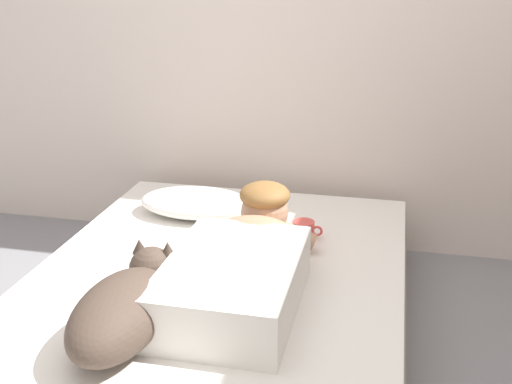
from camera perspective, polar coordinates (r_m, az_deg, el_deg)
bed at (r=2.36m, az=-4.12°, el=-11.68°), size 1.40×2.07×0.31m
pillow at (r=2.88m, az=-5.37°, el=-0.96°), size 0.52×0.32×0.11m
person_lying at (r=2.20m, az=-1.18°, el=-6.27°), size 0.43×0.92×0.27m
dog at (r=1.98m, az=-11.72°, el=-10.14°), size 0.26×0.57×0.21m
coffee_cup at (r=2.63m, az=4.34°, el=-3.42°), size 0.12×0.09×0.07m
cell_phone at (r=2.35m, az=2.90°, el=-7.32°), size 0.07×0.14×0.01m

